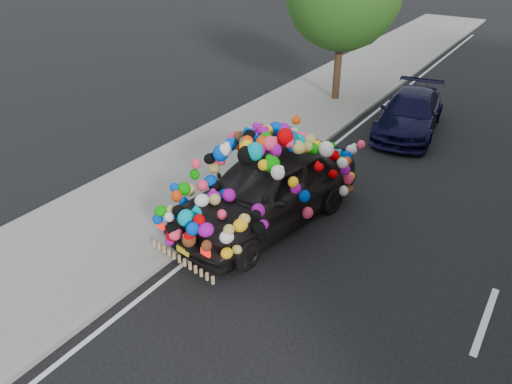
# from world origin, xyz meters

# --- Properties ---
(ground) EXTENTS (100.00, 100.00, 0.00)m
(ground) POSITION_xyz_m (0.00, 0.00, 0.00)
(ground) COLOR black
(ground) RESTS_ON ground
(sidewalk) EXTENTS (4.00, 60.00, 0.12)m
(sidewalk) POSITION_xyz_m (-4.30, 0.00, 0.06)
(sidewalk) COLOR gray
(sidewalk) RESTS_ON ground
(kerb) EXTENTS (0.15, 60.00, 0.13)m
(kerb) POSITION_xyz_m (-2.35, 0.00, 0.07)
(kerb) COLOR gray
(kerb) RESTS_ON ground
(lane_markings) EXTENTS (6.00, 50.00, 0.01)m
(lane_markings) POSITION_xyz_m (3.60, 0.00, 0.01)
(lane_markings) COLOR silver
(lane_markings) RESTS_ON ground
(plush_art_car) EXTENTS (3.21, 5.53, 2.36)m
(plush_art_car) POSITION_xyz_m (-1.43, 0.68, 1.22)
(plush_art_car) COLOR black
(plush_art_car) RESTS_ON ground
(navy_sedan) EXTENTS (2.41, 4.63, 1.28)m
(navy_sedan) POSITION_xyz_m (-0.43, 7.94, 0.64)
(navy_sedan) COLOR black
(navy_sedan) RESTS_ON ground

